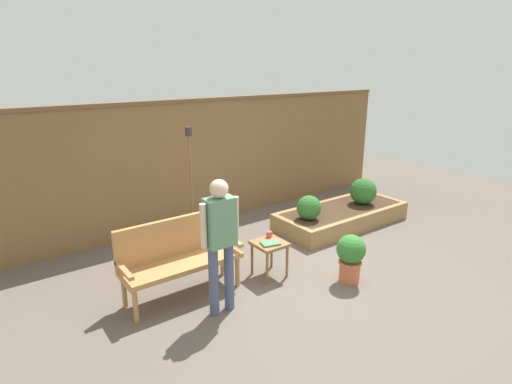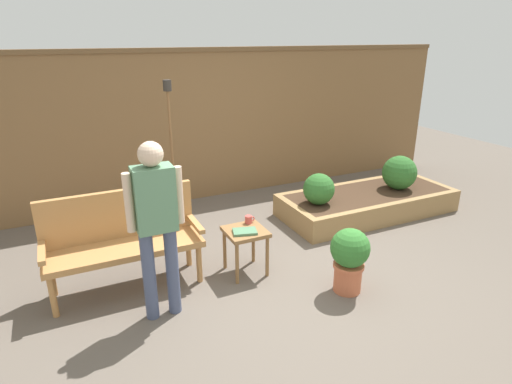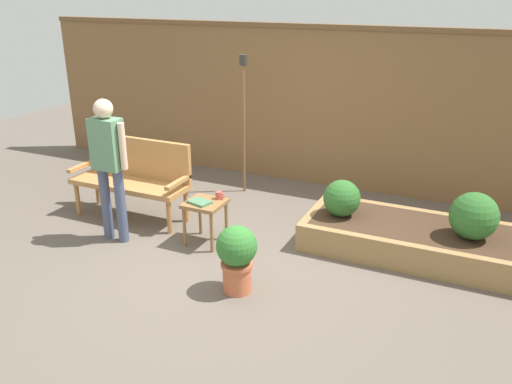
% 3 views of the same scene
% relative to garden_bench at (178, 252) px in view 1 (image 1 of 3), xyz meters
% --- Properties ---
extents(ground_plane, '(14.00, 14.00, 0.00)m').
position_rel_garden_bench_xyz_m(ground_plane, '(1.47, -0.61, -0.54)').
color(ground_plane, '#60564C').
extents(fence_back, '(8.40, 0.14, 2.16)m').
position_rel_garden_bench_xyz_m(fence_back, '(1.47, 1.99, 0.55)').
color(fence_back, brown).
rests_on(fence_back, ground_plane).
extents(garden_bench, '(1.44, 0.48, 0.94)m').
position_rel_garden_bench_xyz_m(garden_bench, '(0.00, 0.00, 0.00)').
color(garden_bench, '#B77F47').
rests_on(garden_bench, ground_plane).
extents(side_table, '(0.40, 0.40, 0.48)m').
position_rel_garden_bench_xyz_m(side_table, '(1.15, -0.31, -0.15)').
color(side_table, olive).
rests_on(side_table, ground_plane).
extents(cup_on_table, '(0.11, 0.07, 0.08)m').
position_rel_garden_bench_xyz_m(cup_on_table, '(1.25, -0.17, -0.02)').
color(cup_on_table, '#CC4C47').
rests_on(cup_on_table, side_table).
extents(book_on_table, '(0.27, 0.22, 0.03)m').
position_rel_garden_bench_xyz_m(book_on_table, '(1.12, -0.36, -0.05)').
color(book_on_table, '#4C7A56').
rests_on(book_on_table, side_table).
extents(potted_boxwood, '(0.37, 0.37, 0.64)m').
position_rel_garden_bench_xyz_m(potted_boxwood, '(1.89, -1.04, -0.18)').
color(potted_boxwood, '#C66642').
rests_on(potted_boxwood, ground_plane).
extents(raised_planter_bed, '(2.40, 1.00, 0.30)m').
position_rel_garden_bench_xyz_m(raised_planter_bed, '(3.30, 0.40, -0.39)').
color(raised_planter_bed, '#997547').
rests_on(raised_planter_bed, ground_plane).
extents(shrub_near_bench, '(0.40, 0.40, 0.40)m').
position_rel_garden_bench_xyz_m(shrub_near_bench, '(2.45, 0.35, -0.05)').
color(shrub_near_bench, brown).
rests_on(shrub_near_bench, raised_planter_bed).
extents(shrub_far_corner, '(0.47, 0.47, 0.47)m').
position_rel_garden_bench_xyz_m(shrub_far_corner, '(3.77, 0.35, -0.01)').
color(shrub_far_corner, brown).
rests_on(shrub_far_corner, raised_planter_bed).
extents(tiki_torch, '(0.10, 0.10, 1.82)m').
position_rel_garden_bench_xyz_m(tiki_torch, '(0.85, 1.27, 0.69)').
color(tiki_torch, brown).
rests_on(tiki_torch, ground_plane).
extents(person_by_bench, '(0.47, 0.20, 1.56)m').
position_rel_garden_bench_xyz_m(person_by_bench, '(0.21, -0.65, 0.39)').
color(person_by_bench, '#475170').
rests_on(person_by_bench, ground_plane).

